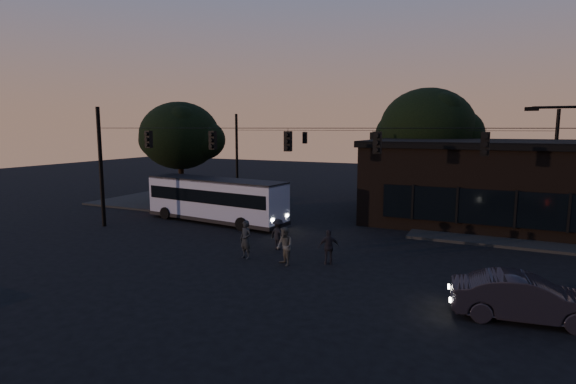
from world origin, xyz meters
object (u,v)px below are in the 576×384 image
at_px(car, 525,298).
at_px(bus, 216,198).
at_px(pedestrian_c, 329,247).
at_px(pedestrian_b, 285,246).
at_px(pedestrian_d, 278,234).
at_px(building, 489,181).
at_px(pedestrian_a, 246,240).

bearing_deg(car, bus, 56.65).
xyz_separation_m(car, pedestrian_c, (-7.86, 2.93, 0.07)).
distance_m(pedestrian_b, pedestrian_c, 2.04).
bearing_deg(pedestrian_c, bus, -59.93).
bearing_deg(pedestrian_b, bus, 178.93).
bearing_deg(bus, pedestrian_d, -25.65).
bearing_deg(pedestrian_d, building, -107.43).
xyz_separation_m(car, pedestrian_b, (-9.64, 1.94, 0.13)).
relative_size(pedestrian_b, pedestrian_d, 1.09).
distance_m(bus, pedestrian_d, 8.13).
xyz_separation_m(pedestrian_b, pedestrian_c, (1.78, 0.98, -0.06)).
bearing_deg(pedestrian_b, pedestrian_c, 66.31).
xyz_separation_m(building, pedestrian_a, (-10.15, -14.25, -1.79)).
relative_size(building, pedestrian_b, 8.79).
relative_size(car, pedestrian_d, 2.83).
height_order(pedestrian_b, pedestrian_d, pedestrian_b).
relative_size(building, bus, 1.47).
height_order(car, pedestrian_b, pedestrian_b).
bearing_deg(pedestrian_b, pedestrian_a, -146.84).
bearing_deg(pedestrian_b, car, 26.00).
relative_size(building, pedestrian_c, 9.39).
relative_size(building, pedestrian_d, 9.61).
bearing_deg(pedestrian_a, building, 69.50).
bearing_deg(pedestrian_c, pedestrian_a, -18.98).
height_order(bus, pedestrian_c, bus).
bearing_deg(pedestrian_c, building, -145.77).
relative_size(pedestrian_b, pedestrian_c, 1.07).
bearing_deg(bus, pedestrian_b, -31.73).
bearing_deg(pedestrian_c, car, 128.71).
height_order(bus, pedestrian_d, bus).
xyz_separation_m(building, pedestrian_c, (-6.23, -13.42, -1.89)).
xyz_separation_m(pedestrian_c, pedestrian_d, (-3.22, 1.26, -0.02)).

